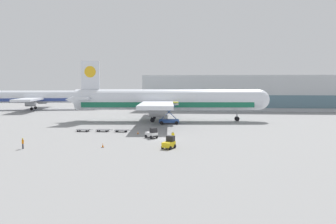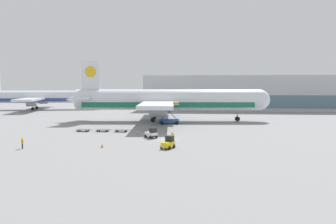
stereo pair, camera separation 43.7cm
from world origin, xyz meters
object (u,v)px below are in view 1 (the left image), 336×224
scissor_lift_loader (169,116)px  ground_crew_far (23,142)px  airplane_main (165,101)px  traffic_cone_near (103,145)px  baggage_tug_mid (152,134)px  ground_crew_near (173,135)px  baggage_dolly_second (103,130)px  traffic_cone_far (138,132)px  airplane_distant (41,97)px  baggage_tug_foreground (169,143)px  baggage_dolly_third (121,130)px  baggage_dolly_lead (83,130)px

scissor_lift_loader → ground_crew_far: size_ratio=3.29×
airplane_main → traffic_cone_near: bearing=-104.0°
baggage_tug_mid → ground_crew_near: 4.97m
baggage_dolly_second → ground_crew_far: size_ratio=2.11×
traffic_cone_near → ground_crew_far: bearing=-169.5°
traffic_cone_far → airplane_distant: bearing=129.5°
scissor_lift_loader → baggage_tug_foreground: (2.80, -33.21, -1.31)m
scissor_lift_loader → baggage_dolly_second: scissor_lift_loader is taller
airplane_main → traffic_cone_far: bearing=-102.2°
baggage_tug_mid → baggage_dolly_third: (-7.77, 7.59, -0.49)m
baggage_dolly_lead → baggage_dolly_second: same height
airplane_distant → baggage_tug_mid: (55.86, -68.26, -4.23)m
airplane_distant → scissor_lift_loader: airplane_distant is taller
baggage_tug_mid → baggage_dolly_third: 10.87m
baggage_tug_mid → traffic_cone_far: size_ratio=4.00×
ground_crew_far → traffic_cone_near: size_ratio=2.44×
scissor_lift_loader → ground_crew_near: scissor_lift_loader is taller
ground_crew_near → ground_crew_far: (-23.59, -9.90, 0.06)m
baggage_dolly_lead → ground_crew_near: 22.93m
baggage_dolly_lead → baggage_dolly_second: 4.39m
ground_crew_near → traffic_cone_near: size_ratio=2.32×
baggage_dolly_lead → baggage_dolly_third: same height
baggage_tug_foreground → ground_crew_far: (-23.51, -2.43, 0.16)m
airplane_distant → scissor_lift_loader: 72.92m
ground_crew_far → baggage_dolly_third: bearing=-76.3°
ground_crew_far → airplane_main: bearing=-70.4°
traffic_cone_near → traffic_cone_far: bearing=77.9°
scissor_lift_loader → baggage_tug_mid: bearing=-98.2°
baggage_dolly_second → traffic_cone_far: (8.35, -2.84, -0.05)m
baggage_tug_mid → scissor_lift_loader: bearing=130.4°
airplane_distant → airplane_main: bearing=-46.4°
airplane_main → ground_crew_near: (4.62, -32.52, -4.86)m
baggage_tug_mid → baggage_dolly_third: baggage_tug_mid is taller
baggage_tug_foreground → baggage_dolly_second: (-16.16, 17.72, -0.49)m
ground_crew_near → ground_crew_far: bearing=26.2°
airplane_main → traffic_cone_far: airplane_main is taller
baggage_tug_foreground → baggage_tug_mid: (-4.18, 10.02, 0.00)m
baggage_dolly_second → airplane_main: bearing=64.4°
baggage_tug_foreground → traffic_cone_near: 11.03m
baggage_tug_mid → baggage_dolly_lead: (-16.36, 7.45, -0.49)m
baggage_tug_mid → ground_crew_near: size_ratio=1.64×
airplane_main → baggage_tug_mid: size_ratio=21.15×
scissor_lift_loader → traffic_cone_far: scissor_lift_loader is taller
airplane_distant → baggage_dolly_second: airplane_distant is taller
baggage_dolly_third → traffic_cone_far: size_ratio=5.43×
airplane_distant → baggage_dolly_second: size_ratio=13.49×
baggage_tug_mid → traffic_cone_near: (-6.83, -10.12, -0.52)m
baggage_dolly_second → baggage_dolly_third: size_ratio=1.00×
airplane_main → scissor_lift_loader: 7.90m
baggage_tug_foreground → traffic_cone_far: (-7.81, 14.88, -0.54)m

